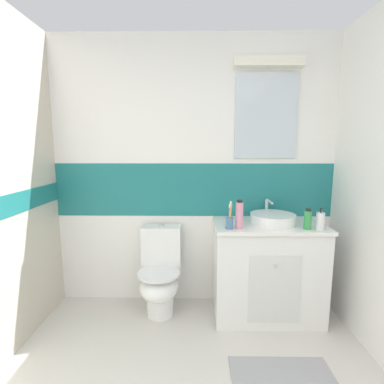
{
  "coord_description": "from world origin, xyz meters",
  "views": [
    {
      "loc": [
        0.03,
        -0.24,
        1.49
      ],
      "look_at": [
        -0.01,
        1.86,
        1.17
      ],
      "focal_mm": 26.48,
      "sensor_mm": 36.0,
      "label": 1
    }
  ],
  "objects_px": {
    "toilet": "(160,274)",
    "mouthwash_bottle": "(308,219)",
    "shampoo_bottle_tall": "(239,215)",
    "toothbrush_cup": "(229,222)",
    "soap_dispenser": "(320,221)",
    "sink_basin": "(273,218)"
  },
  "relations": [
    {
      "from": "toothbrush_cup",
      "to": "mouthwash_bottle",
      "type": "relative_size",
      "value": 1.34
    },
    {
      "from": "soap_dispenser",
      "to": "mouthwash_bottle",
      "type": "xyz_separation_m",
      "value": [
        -0.1,
        0.01,
        0.01
      ]
    },
    {
      "from": "sink_basin",
      "to": "toothbrush_cup",
      "type": "bearing_deg",
      "value": -157.09
    },
    {
      "from": "toilet",
      "to": "soap_dispenser",
      "type": "xyz_separation_m",
      "value": [
        1.31,
        -0.2,
        0.55
      ]
    },
    {
      "from": "toothbrush_cup",
      "to": "mouthwash_bottle",
      "type": "bearing_deg",
      "value": -0.13
    },
    {
      "from": "sink_basin",
      "to": "shampoo_bottle_tall",
      "type": "bearing_deg",
      "value": -153.58
    },
    {
      "from": "sink_basin",
      "to": "shampoo_bottle_tall",
      "type": "relative_size",
      "value": 1.82
    },
    {
      "from": "soap_dispenser",
      "to": "toilet",
      "type": "bearing_deg",
      "value": 171.25
    },
    {
      "from": "toilet",
      "to": "sink_basin",
      "type": "bearing_deg",
      "value": -1.65
    },
    {
      "from": "sink_basin",
      "to": "shampoo_bottle_tall",
      "type": "height_order",
      "value": "shampoo_bottle_tall"
    },
    {
      "from": "sink_basin",
      "to": "soap_dispenser",
      "type": "relative_size",
      "value": 2.39
    },
    {
      "from": "sink_basin",
      "to": "mouthwash_bottle",
      "type": "xyz_separation_m",
      "value": [
        0.23,
        -0.17,
        0.03
      ]
    },
    {
      "from": "toilet",
      "to": "mouthwash_bottle",
      "type": "height_order",
      "value": "mouthwash_bottle"
    },
    {
      "from": "toilet",
      "to": "toothbrush_cup",
      "type": "height_order",
      "value": "toothbrush_cup"
    },
    {
      "from": "soap_dispenser",
      "to": "shampoo_bottle_tall",
      "type": "distance_m",
      "value": 0.64
    },
    {
      "from": "sink_basin",
      "to": "toilet",
      "type": "xyz_separation_m",
      "value": [
        -0.98,
        0.03,
        -0.53
      ]
    },
    {
      "from": "toilet",
      "to": "shampoo_bottle_tall",
      "type": "xyz_separation_m",
      "value": [
        0.67,
        -0.18,
        0.6
      ]
    },
    {
      "from": "toothbrush_cup",
      "to": "soap_dispenser",
      "type": "xyz_separation_m",
      "value": [
        0.72,
        -0.01,
        0.01
      ]
    },
    {
      "from": "toothbrush_cup",
      "to": "soap_dispenser",
      "type": "relative_size",
      "value": 1.27
    },
    {
      "from": "shampoo_bottle_tall",
      "to": "toothbrush_cup",
      "type": "bearing_deg",
      "value": -172.45
    },
    {
      "from": "toothbrush_cup",
      "to": "shampoo_bottle_tall",
      "type": "height_order",
      "value": "shampoo_bottle_tall"
    },
    {
      "from": "toilet",
      "to": "shampoo_bottle_tall",
      "type": "height_order",
      "value": "shampoo_bottle_tall"
    }
  ]
}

